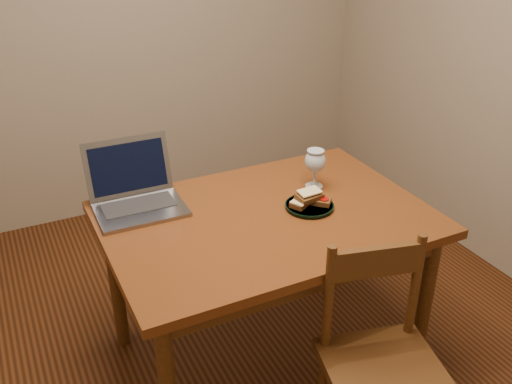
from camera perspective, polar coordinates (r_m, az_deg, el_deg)
name	(u,v)px	position (r m, az deg, el deg)	size (l,w,h in m)	color
floor	(237,350)	(2.79, -1.88, -15.49)	(3.20, 3.20, 0.02)	black
back_wall	(120,8)	(3.62, -13.44, 17.46)	(3.20, 0.02, 2.60)	gray
table	(267,233)	(2.36, 1.06, -4.12)	(1.30, 0.90, 0.74)	#562A0E
chair	(383,354)	(2.12, 12.54, -15.53)	(0.48, 0.47, 0.43)	#3D210C
plate	(309,206)	(2.37, 5.36, -1.42)	(0.20, 0.20, 0.02)	black
sandwich_cheese	(301,202)	(2.35, 4.56, -0.99)	(0.10, 0.06, 0.03)	#381E0C
sandwich_tomato	(319,200)	(2.37, 6.31, -0.81)	(0.10, 0.06, 0.03)	#381E0C
sandwich_top	(309,195)	(2.35, 5.35, -0.32)	(0.11, 0.07, 0.03)	#381E0C
milk_glass	(315,169)	(2.51, 5.90, 2.35)	(0.09, 0.09, 0.18)	white
laptop	(135,189)	(2.42, -12.03, 0.26)	(0.36, 0.33, 0.26)	slate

